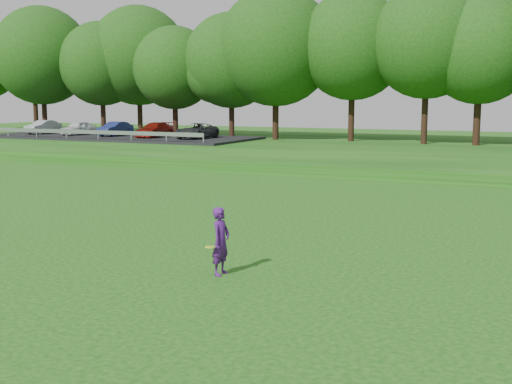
% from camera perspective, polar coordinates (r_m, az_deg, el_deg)
% --- Properties ---
extents(ground, '(140.00, 140.00, 0.00)m').
position_cam_1_polar(ground, '(15.50, -15.93, -6.80)').
color(ground, '#11480D').
rests_on(ground, ground).
extents(berm, '(130.00, 30.00, 0.60)m').
position_cam_1_polar(berm, '(46.45, 12.72, 3.62)').
color(berm, '#11480D').
rests_on(berm, ground).
extents(walking_path, '(130.00, 1.60, 0.04)m').
position_cam_1_polar(walking_path, '(33.00, 7.43, 1.42)').
color(walking_path, gray).
rests_on(walking_path, ground).
extents(treeline, '(104.00, 7.00, 15.00)m').
position_cam_1_polar(treeline, '(50.39, 14.02, 12.82)').
color(treeline, '#153F0E').
rests_on(treeline, berm).
extents(parking_lot, '(24.00, 9.00, 1.38)m').
position_cam_1_polar(parking_lot, '(55.30, -12.03, 5.13)').
color(parking_lot, black).
rests_on(parking_lot, berm).
extents(woman, '(0.40, 0.73, 1.55)m').
position_cam_1_polar(woman, '(14.50, -3.15, -4.39)').
color(woman, '#4B186C').
rests_on(woman, ground).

